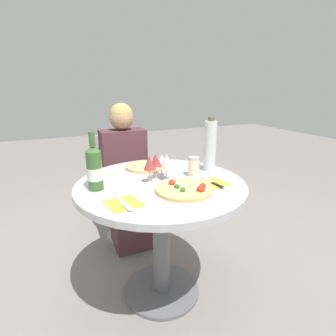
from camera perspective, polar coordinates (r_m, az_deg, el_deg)
name	(u,v)px	position (r m, az deg, el deg)	size (l,w,h in m)	color
ground_plane	(162,290)	(1.93, -1.35, -25.10)	(12.00, 12.00, 0.00)	gray
dining_table	(161,209)	(1.59, -1.51, -8.83)	(0.98, 0.98, 0.77)	slate
chair_behind_diner	(123,188)	(2.38, -9.70, -4.30)	(0.41, 0.41, 0.90)	#ADADB2
seated_diner	(127,182)	(2.21, -8.92, -3.12)	(0.36, 0.41, 1.18)	#512D33
pizza_large	(184,189)	(1.39, 3.53, -4.59)	(0.30, 0.30, 0.05)	#DBB26B
pizza_small_far	(146,166)	(1.77, -4.92, 0.36)	(0.26, 0.26, 0.05)	#DBB26B
wine_bottle	(94,168)	(1.43, -15.71, -0.08)	(0.08, 0.08, 0.31)	#38602D
tall_carafe	(210,146)	(1.70, 9.15, 4.79)	(0.08, 0.08, 0.35)	silver
sugar_shaker	(194,167)	(1.61, 5.58, 0.30)	(0.07, 0.07, 0.12)	silver
wine_glass_center	(156,160)	(1.53, -2.68, 1.66)	(0.07, 0.07, 0.16)	silver
wine_glass_front_right	(167,161)	(1.52, -0.32, 1.43)	(0.07, 0.07, 0.16)	silver
wine_glass_front_left	(149,163)	(1.48, -4.06, 1.06)	(0.07, 0.07, 0.16)	silver
wine_glass_back_right	(162,160)	(1.59, -1.38, 1.70)	(0.08, 0.08, 0.14)	silver
place_setting_left	(124,204)	(1.26, -9.63, -7.64)	(0.17, 0.19, 0.01)	yellow
place_setting_right	(213,183)	(1.51, 9.77, -3.27)	(0.17, 0.19, 0.01)	yellow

